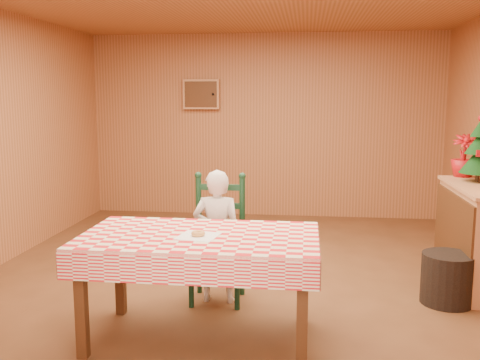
{
  "coord_description": "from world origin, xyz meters",
  "views": [
    {
      "loc": [
        0.61,
        -4.67,
        1.72
      ],
      "look_at": [
        0.0,
        0.2,
        0.95
      ],
      "focal_mm": 40.0,
      "sensor_mm": 36.0,
      "label": 1
    }
  ],
  "objects_px": {
    "dining_table": "(200,246)",
    "ladder_chair": "(218,241)",
    "storage_bin": "(447,279)",
    "christmas_tree": "(479,152)",
    "seated_child": "(217,236)"
  },
  "relations": [
    {
      "from": "ladder_chair",
      "to": "seated_child",
      "type": "height_order",
      "value": "seated_child"
    },
    {
      "from": "ladder_chair",
      "to": "storage_bin",
      "type": "relative_size",
      "value": 2.53
    },
    {
      "from": "ladder_chair",
      "to": "seated_child",
      "type": "xyz_separation_m",
      "value": [
        0.0,
        -0.06,
        0.06
      ]
    },
    {
      "from": "ladder_chair",
      "to": "storage_bin",
      "type": "height_order",
      "value": "ladder_chair"
    },
    {
      "from": "seated_child",
      "to": "christmas_tree",
      "type": "relative_size",
      "value": 1.81
    },
    {
      "from": "dining_table",
      "to": "seated_child",
      "type": "relative_size",
      "value": 1.47
    },
    {
      "from": "storage_bin",
      "to": "ladder_chair",
      "type": "bearing_deg",
      "value": -176.29
    },
    {
      "from": "dining_table",
      "to": "storage_bin",
      "type": "relative_size",
      "value": 3.89
    },
    {
      "from": "dining_table",
      "to": "ladder_chair",
      "type": "bearing_deg",
      "value": 90.0
    },
    {
      "from": "dining_table",
      "to": "christmas_tree",
      "type": "relative_size",
      "value": 2.67
    },
    {
      "from": "ladder_chair",
      "to": "christmas_tree",
      "type": "bearing_deg",
      "value": 20.0
    },
    {
      "from": "dining_table",
      "to": "ladder_chair",
      "type": "xyz_separation_m",
      "value": [
        -0.0,
        0.79,
        -0.18
      ]
    },
    {
      "from": "christmas_tree",
      "to": "dining_table",
      "type": "bearing_deg",
      "value": -144.89
    },
    {
      "from": "ladder_chair",
      "to": "seated_child",
      "type": "distance_m",
      "value": 0.08
    },
    {
      "from": "ladder_chair",
      "to": "storage_bin",
      "type": "distance_m",
      "value": 1.94
    }
  ]
}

